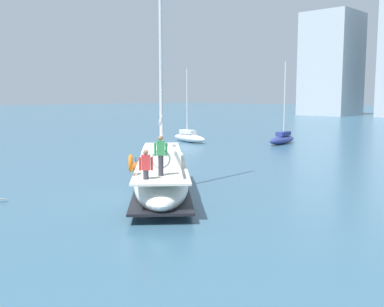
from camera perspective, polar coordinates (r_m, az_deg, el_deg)
The scene contains 5 objects.
ground_plane at distance 20.96m, azimuth -4.80°, elevation -5.35°, with size 400.00×400.00×0.00m, color #38607A.
main_sailboat at distance 20.73m, azimuth -3.84°, elevation -2.92°, with size 8.66×8.30×13.07m.
moored_sloop_near at distance 45.02m, azimuth -0.37°, elevation 2.12°, with size 5.06×2.04×7.18m.
moored_catamaran at distance 44.17m, azimuth 11.23°, elevation 1.88°, with size 1.64×4.78×7.73m.
mooring_buoy at distance 28.38m, azimuth -7.03°, elevation -1.69°, with size 0.59×0.59×0.90m.
Camera 1 is at (15.33, -13.56, 4.57)m, focal length 42.61 mm.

